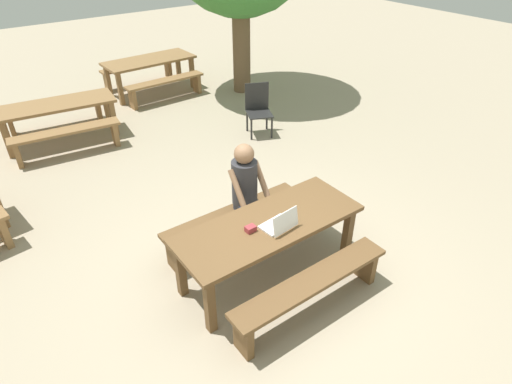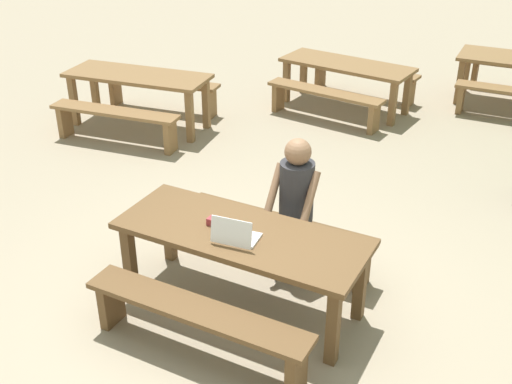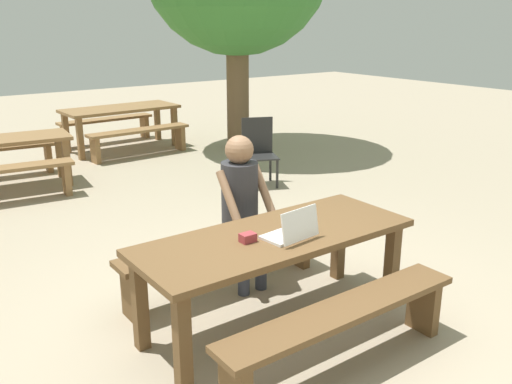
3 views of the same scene
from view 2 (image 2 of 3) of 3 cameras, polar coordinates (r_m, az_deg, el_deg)
name	(u,v)px [view 2 (image 2 of 3)]	position (r m, az deg, el deg)	size (l,w,h in m)	color
ground_plane	(242,304)	(5.57, -1.28, -10.06)	(30.00, 30.00, 0.00)	tan
picnic_table_front	(241,242)	(5.20, -1.35, -4.56)	(2.09, 0.80, 0.74)	brown
bench_near	(196,319)	(4.89, -5.41, -11.40)	(1.87, 0.30, 0.46)	brown
bench_far	(278,231)	(5.89, 2.02, -3.59)	(1.87, 0.30, 0.46)	brown
laptop	(235,235)	(5.00, -1.89, -3.91)	(0.37, 0.30, 0.24)	white
small_pouch	(214,221)	(5.24, -3.81, -2.67)	(0.11, 0.08, 0.06)	#993338
person_seated	(295,196)	(5.58, 3.54, -0.40)	(0.42, 0.41, 1.32)	#333847
picnic_table_mid	(138,82)	(9.02, -10.64, 9.74)	(2.09, 1.00, 0.77)	olive
bench_mid_south	(115,119)	(8.59, -12.63, 6.50)	(1.83, 0.54, 0.48)	olive
bench_mid_north	(161,88)	(9.66, -8.55, 9.31)	(1.83, 0.54, 0.48)	olive
picnic_table_rear	(346,70)	(9.69, 8.18, 10.87)	(2.04, 0.94, 0.70)	olive
bench_rear_south	(325,98)	(9.21, 6.21, 8.43)	(1.79, 0.50, 0.46)	olive
bench_rear_north	(364,75)	(10.33, 9.75, 10.41)	(1.79, 0.50, 0.46)	olive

